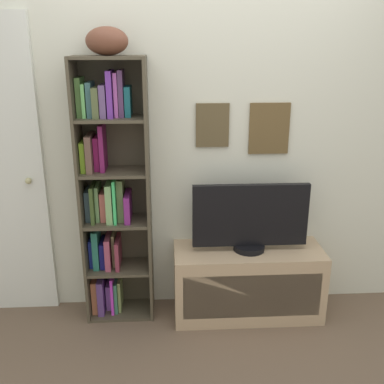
% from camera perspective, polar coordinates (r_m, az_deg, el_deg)
% --- Properties ---
extents(back_wall, '(4.80, 0.08, 2.46)m').
position_cam_1_polar(back_wall, '(3.15, 1.09, 6.23)').
color(back_wall, silver).
rests_on(back_wall, ground).
extents(bookshelf, '(0.47, 0.28, 1.83)m').
position_cam_1_polar(bookshelf, '(3.12, -10.41, -0.37)').
color(bookshelf, '#474031').
rests_on(bookshelf, ground).
extents(football, '(0.33, 0.27, 0.17)m').
position_cam_1_polar(football, '(2.91, -10.84, 18.42)').
color(football, brown).
rests_on(football, bookshelf).
extents(tv_stand, '(1.06, 0.41, 0.51)m').
position_cam_1_polar(tv_stand, '(3.33, 7.09, -11.30)').
color(tv_stand, tan).
rests_on(tv_stand, ground).
extents(television, '(0.80, 0.22, 0.48)m').
position_cam_1_polar(television, '(3.11, 7.46, -3.34)').
color(television, black).
rests_on(television, tv_stand).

